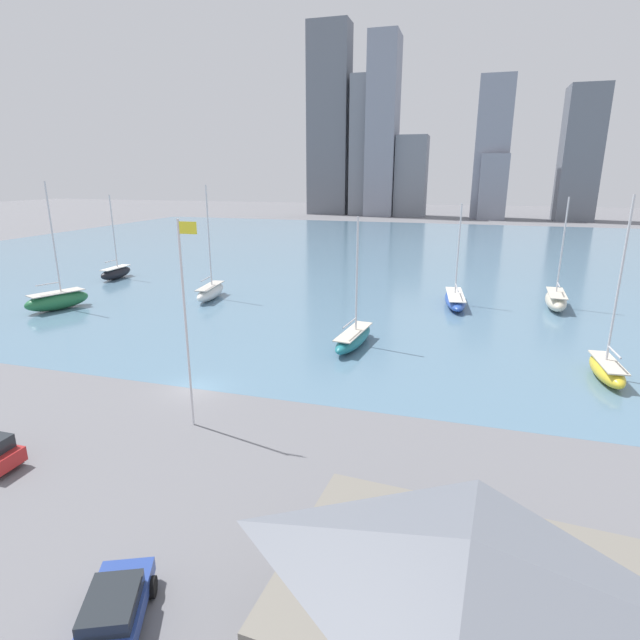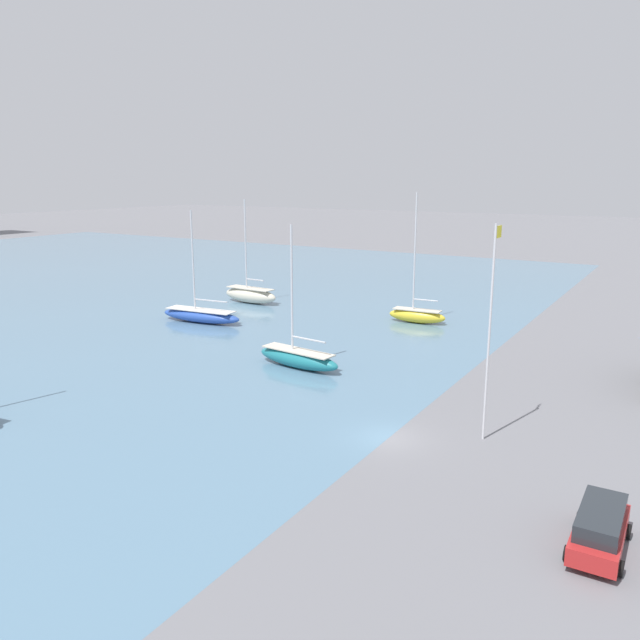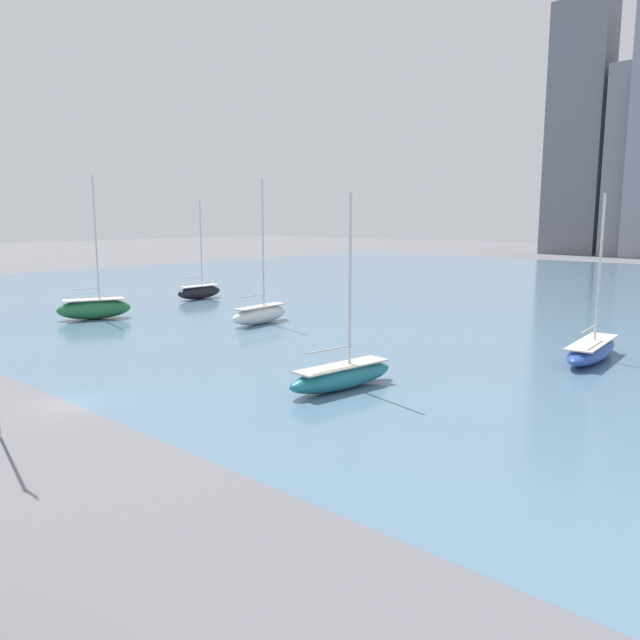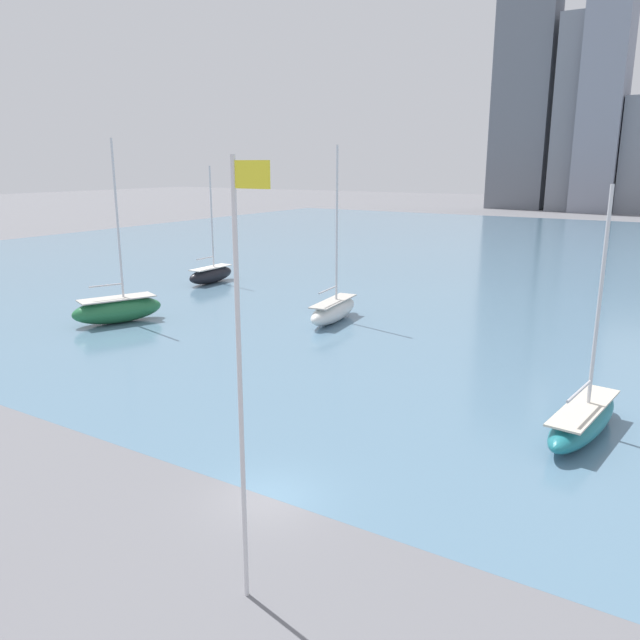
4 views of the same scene
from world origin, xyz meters
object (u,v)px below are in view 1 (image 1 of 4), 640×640
(sailboat_green, at_px, (57,300))
(sailboat_yellow, at_px, (607,368))
(sailboat_white, at_px, (210,291))
(sailboat_blue, at_px, (455,299))
(sailboat_teal, at_px, (354,338))
(parked_sedan_blue, at_px, (113,614))
(flag_pole, at_px, (186,320))
(boat_shed, at_px, (464,607))
(sailboat_cream, at_px, (556,300))
(sailboat_black, at_px, (116,272))

(sailboat_green, relative_size, sailboat_yellow, 1.05)
(sailboat_white, bearing_deg, sailboat_green, -153.68)
(sailboat_green, distance_m, sailboat_yellow, 57.28)
(sailboat_white, xyz_separation_m, sailboat_blue, (30.17, 5.43, -0.21))
(sailboat_blue, bearing_deg, sailboat_teal, -120.67)
(sailboat_teal, bearing_deg, parked_sedan_blue, -85.95)
(flag_pole, distance_m, parked_sedan_blue, 16.32)
(flag_pole, bearing_deg, sailboat_yellow, 29.93)
(boat_shed, relative_size, sailboat_cream, 0.91)
(boat_shed, distance_m, sailboat_teal, 31.59)
(sailboat_black, xyz_separation_m, sailboat_teal, (41.94, -20.55, -0.14))
(sailboat_teal, relative_size, sailboat_cream, 0.91)
(sailboat_teal, distance_m, parked_sedan_blue, 31.85)
(sailboat_teal, xyz_separation_m, sailboat_white, (-21.65, 12.85, 0.16))
(parked_sedan_blue, bearing_deg, sailboat_teal, 63.93)
(flag_pole, xyz_separation_m, parked_sedan_blue, (5.13, -14.22, -6.15))
(flag_pole, relative_size, parked_sedan_blue, 2.52)
(sailboat_white, xyz_separation_m, sailboat_green, (-14.83, -9.74, 0.13))
(sailboat_white, xyz_separation_m, sailboat_cream, (41.70, 7.44, 0.04))
(sailboat_green, height_order, sailboat_blue, sailboat_green)
(boat_shed, bearing_deg, sailboat_yellow, 73.69)
(sailboat_green, xyz_separation_m, parked_sedan_blue, (35.20, -34.93, -0.33))
(sailboat_blue, xyz_separation_m, sailboat_cream, (11.53, 2.01, 0.25))
(sailboat_white, relative_size, parked_sedan_blue, 2.76)
(sailboat_white, distance_m, parked_sedan_blue, 49.09)
(sailboat_black, relative_size, sailboat_yellow, 0.89)
(sailboat_cream, distance_m, parked_sedan_blue, 56.31)
(boat_shed, relative_size, sailboat_green, 0.80)
(flag_pole, height_order, sailboat_teal, flag_pole)
(sailboat_yellow, bearing_deg, sailboat_teal, 170.28)
(sailboat_yellow, bearing_deg, sailboat_white, 156.57)
(flag_pole, bearing_deg, sailboat_white, 116.58)
(sailboat_black, xyz_separation_m, sailboat_green, (5.45, -17.45, 0.15))
(sailboat_yellow, xyz_separation_m, sailboat_cream, (-0.51, 22.36, 0.13))
(sailboat_black, bearing_deg, sailboat_white, -22.28)
(sailboat_yellow, xyz_separation_m, sailboat_blue, (-12.05, 20.35, -0.12))
(sailboat_teal, bearing_deg, sailboat_black, 160.25)
(sailboat_green, bearing_deg, sailboat_blue, 41.23)
(sailboat_yellow, bearing_deg, sailboat_blue, 116.67)
(sailboat_white, distance_m, sailboat_cream, 42.36)
(parked_sedan_blue, bearing_deg, sailboat_white, 90.75)
(sailboat_black, relative_size, sailboat_white, 0.88)
(sailboat_teal, height_order, sailboat_white, sailboat_white)
(sailboat_teal, xyz_separation_m, parked_sedan_blue, (-1.28, -31.82, -0.04))
(sailboat_teal, bearing_deg, sailboat_blue, 71.38)
(boat_shed, height_order, sailboat_teal, sailboat_teal)
(sailboat_teal, bearing_deg, boat_shed, -64.78)
(flag_pole, distance_m, sailboat_black, 52.47)
(flag_pole, height_order, sailboat_yellow, sailboat_yellow)
(sailboat_cream, bearing_deg, sailboat_black, -177.13)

